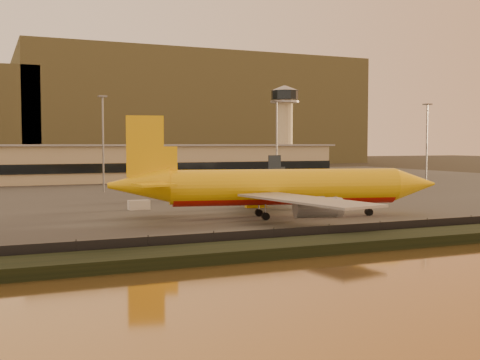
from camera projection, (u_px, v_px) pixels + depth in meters
The scene contains 12 objects.
ground at pixel (271, 231), 89.20m from camera, with size 900.00×900.00×0.00m, color black.
embankment at pixel (332, 244), 73.55m from camera, with size 320.00×7.00×1.40m, color black.
tarmac at pixel (129, 188), 176.38m from camera, with size 320.00×220.00×0.20m, color #2D2D2D.
perimeter_fence at pixel (316, 235), 77.19m from camera, with size 300.00×0.05×2.20m, color black.
terminal_building at pixel (64, 164), 198.35m from camera, with size 202.00×25.00×12.60m.
control_tower at pixel (285, 122), 235.59m from camera, with size 11.20×11.20×35.50m.
apron_light_masts at pixel (199, 134), 162.97m from camera, with size 152.20×12.20×25.40m.
distant_hills at pixel (13, 115), 391.20m from camera, with size 470.00×160.00×70.00m.
dhl_cargo_jet at pixel (280, 188), 103.80m from camera, with size 58.01×55.89×17.43m.
white_narrowbody_jet at pixel (317, 182), 154.18m from camera, with size 34.77×33.47×10.03m.
gse_vehicle_yellow at pixel (256, 203), 120.64m from camera, with size 4.12×1.86×1.86m, color #EAB30C.
gse_vehicle_white at pixel (139, 205), 116.86m from camera, with size 4.09×1.84×1.84m, color silver.
Camera 1 is at (-39.08, -79.62, 13.01)m, focal length 45.00 mm.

